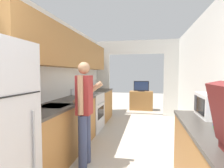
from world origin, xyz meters
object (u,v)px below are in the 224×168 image
at_px(microwave, 216,106).
at_px(tv_cabinet, 141,100).
at_px(range_oven, 89,111).
at_px(person, 84,111).
at_px(television, 141,86).

bearing_deg(microwave, tv_cabinet, 102.14).
relative_size(range_oven, person, 0.66).
bearing_deg(tv_cabinet, range_oven, -114.13).
height_order(range_oven, tv_cabinet, range_oven).
distance_m(range_oven, microwave, 2.98).
distance_m(range_oven, tv_cabinet, 2.95).
xyz_separation_m(range_oven, person, (0.49, -1.62, 0.38)).
bearing_deg(microwave, person, 169.55).
height_order(range_oven, television, television).
distance_m(microwave, television, 4.68).
height_order(tv_cabinet, television, television).
bearing_deg(range_oven, person, -73.10).
xyz_separation_m(microwave, television, (-0.99, 4.58, -0.13)).
bearing_deg(television, tv_cabinet, 90.00).
relative_size(tv_cabinet, television, 1.52).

